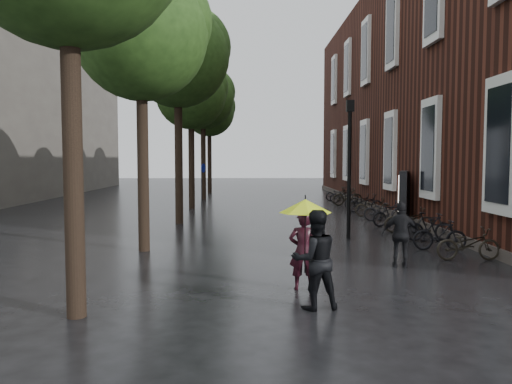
{
  "coord_description": "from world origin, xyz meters",
  "views": [
    {
      "loc": [
        -1.14,
        -7.25,
        2.66
      ],
      "look_at": [
        -0.9,
        5.76,
        1.77
      ],
      "focal_mm": 35.0,
      "sensor_mm": 36.0,
      "label": 1
    }
  ],
  "objects_px": {
    "lamp_post": "(349,155)",
    "pedestrian_walking": "(401,235)",
    "person_burgundy": "(303,251)",
    "parked_bicycles": "(376,208)",
    "person_black": "(315,259)",
    "ad_lightbox": "(403,197)"
  },
  "relations": [
    {
      "from": "person_burgundy",
      "to": "lamp_post",
      "type": "distance_m",
      "value": 7.03
    },
    {
      "from": "parked_bicycles",
      "to": "lamp_post",
      "type": "relative_size",
      "value": 4.2
    },
    {
      "from": "pedestrian_walking",
      "to": "parked_bicycles",
      "type": "bearing_deg",
      "value": -90.24
    },
    {
      "from": "person_black",
      "to": "lamp_post",
      "type": "relative_size",
      "value": 0.39
    },
    {
      "from": "person_black",
      "to": "pedestrian_walking",
      "type": "relative_size",
      "value": 1.1
    },
    {
      "from": "person_burgundy",
      "to": "person_black",
      "type": "relative_size",
      "value": 0.91
    },
    {
      "from": "person_black",
      "to": "parked_bicycles",
      "type": "xyz_separation_m",
      "value": [
        4.57,
        13.41,
        -0.43
      ]
    },
    {
      "from": "person_burgundy",
      "to": "pedestrian_walking",
      "type": "height_order",
      "value": "pedestrian_walking"
    },
    {
      "from": "pedestrian_walking",
      "to": "person_black",
      "type": "bearing_deg",
      "value": 63.23
    },
    {
      "from": "ad_lightbox",
      "to": "lamp_post",
      "type": "distance_m",
      "value": 5.02
    },
    {
      "from": "ad_lightbox",
      "to": "lamp_post",
      "type": "bearing_deg",
      "value": -108.64
    },
    {
      "from": "person_black",
      "to": "parked_bicycles",
      "type": "height_order",
      "value": "person_black"
    },
    {
      "from": "person_black",
      "to": "lamp_post",
      "type": "bearing_deg",
      "value": -117.59
    },
    {
      "from": "person_black",
      "to": "ad_lightbox",
      "type": "xyz_separation_m",
      "value": [
        5.13,
        11.33,
        0.2
      ]
    },
    {
      "from": "person_burgundy",
      "to": "person_black",
      "type": "distance_m",
      "value": 1.28
    },
    {
      "from": "parked_bicycles",
      "to": "person_burgundy",
      "type": "bearing_deg",
      "value": -110.89
    },
    {
      "from": "lamp_post",
      "to": "pedestrian_walking",
      "type": "bearing_deg",
      "value": -84.77
    },
    {
      "from": "person_black",
      "to": "lamp_post",
      "type": "height_order",
      "value": "lamp_post"
    },
    {
      "from": "parked_bicycles",
      "to": "lamp_post",
      "type": "height_order",
      "value": "lamp_post"
    },
    {
      "from": "person_burgundy",
      "to": "parked_bicycles",
      "type": "bearing_deg",
      "value": -108.5
    },
    {
      "from": "pedestrian_walking",
      "to": "person_burgundy",
      "type": "bearing_deg",
      "value": 48.68
    },
    {
      "from": "person_black",
      "to": "person_burgundy",
      "type": "bearing_deg",
      "value": -98.95
    }
  ]
}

